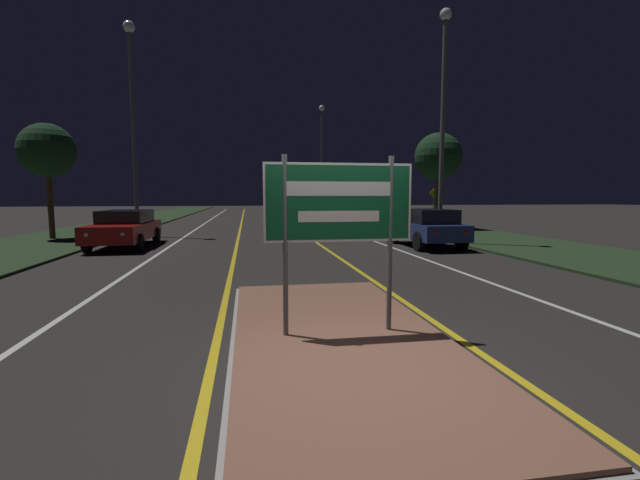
# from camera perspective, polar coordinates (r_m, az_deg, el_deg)

# --- Properties ---
(ground_plane) EXTENTS (160.00, 160.00, 0.00)m
(ground_plane) POSITION_cam_1_polar(r_m,az_deg,el_deg) (5.09, 5.04, -16.82)
(ground_plane) COLOR #282623
(median_island) EXTENTS (2.91, 6.55, 0.10)m
(median_island) POSITION_cam_1_polar(r_m,az_deg,el_deg) (6.04, 2.45, -12.68)
(median_island) COLOR #999993
(median_island) RESTS_ON ground_plane
(verge_left) EXTENTS (5.00, 100.00, 0.08)m
(verge_left) POSITION_cam_1_polar(r_m,az_deg,el_deg) (25.97, -28.24, 0.97)
(verge_left) COLOR #23381E
(verge_left) RESTS_ON ground_plane
(verge_right) EXTENTS (5.00, 100.00, 0.08)m
(verge_right) POSITION_cam_1_polar(r_m,az_deg,el_deg) (26.84, 13.89, 1.64)
(verge_right) COLOR #23381E
(verge_right) RESTS_ON ground_plane
(centre_line_yellow_left) EXTENTS (0.12, 70.00, 0.01)m
(centre_line_yellow_left) POSITION_cam_1_polar(r_m,az_deg,el_deg) (29.61, -10.48, 2.03)
(centre_line_yellow_left) COLOR gold
(centre_line_yellow_left) RESTS_ON ground_plane
(centre_line_yellow_right) EXTENTS (0.12, 70.00, 0.01)m
(centre_line_yellow_right) POSITION_cam_1_polar(r_m,az_deg,el_deg) (29.74, -4.12, 2.13)
(centre_line_yellow_right) COLOR gold
(centre_line_yellow_right) RESTS_ON ground_plane
(lane_line_white_left) EXTENTS (0.12, 70.00, 0.01)m
(lane_line_white_left) POSITION_cam_1_polar(r_m,az_deg,el_deg) (29.75, -15.41, 1.94)
(lane_line_white_left) COLOR silver
(lane_line_white_left) RESTS_ON ground_plane
(lane_line_white_right) EXTENTS (0.12, 70.00, 0.01)m
(lane_line_white_right) POSITION_cam_1_polar(r_m,az_deg,el_deg) (30.09, 0.72, 2.19)
(lane_line_white_right) COLOR silver
(lane_line_white_right) RESTS_ON ground_plane
(edge_line_white_left) EXTENTS (0.10, 70.00, 0.01)m
(edge_line_white_left) POSITION_cam_1_polar(r_m,az_deg,el_deg) (30.20, -21.08, 1.81)
(edge_line_white_left) COLOR silver
(edge_line_white_left) RESTS_ON ground_plane
(edge_line_white_right) EXTENTS (0.10, 70.00, 0.01)m
(edge_line_white_right) POSITION_cam_1_polar(r_m,az_deg,el_deg) (30.77, 6.23, 2.24)
(edge_line_white_right) COLOR silver
(edge_line_white_right) RESTS_ON ground_plane
(highway_sign) EXTENTS (2.00, 0.07, 2.40)m
(highway_sign) POSITION_cam_1_polar(r_m,az_deg,el_deg) (5.72, 2.53, 4.01)
(highway_sign) COLOR #56565B
(highway_sign) RESTS_ON median_island
(streetlight_left_near) EXTENTS (0.54, 0.54, 10.09)m
(streetlight_left_near) POSITION_cam_1_polar(r_m,az_deg,el_deg) (23.11, -23.76, 16.75)
(streetlight_left_near) COLOR #56565B
(streetlight_left_near) RESTS_ON ground_plane
(streetlight_right_near) EXTENTS (0.46, 0.46, 9.14)m
(streetlight_right_near) POSITION_cam_1_polar(r_m,az_deg,el_deg) (18.26, 16.10, 16.97)
(streetlight_right_near) COLOR #56565B
(streetlight_right_near) RESTS_ON ground_plane
(streetlight_right_far) EXTENTS (0.58, 0.58, 11.05)m
(streetlight_right_far) POSITION_cam_1_polar(r_m,az_deg,el_deg) (44.55, 0.24, 12.81)
(streetlight_right_far) COLOR #56565B
(streetlight_right_far) RESTS_ON ground_plane
(car_receding_0) EXTENTS (1.87, 4.12, 1.45)m
(car_receding_0) POSITION_cam_1_polar(r_m,az_deg,el_deg) (16.96, 14.09, 1.71)
(car_receding_0) COLOR navy
(car_receding_0) RESTS_ON ground_plane
(car_receding_1) EXTENTS (1.93, 4.08, 1.35)m
(car_receding_1) POSITION_cam_1_polar(r_m,az_deg,el_deg) (24.31, -0.74, 3.00)
(car_receding_1) COLOR maroon
(car_receding_1) RESTS_ON ground_plane
(car_receding_2) EXTENTS (1.89, 4.52, 1.42)m
(car_receding_2) POSITION_cam_1_polar(r_m,az_deg,el_deg) (33.58, -2.81, 3.86)
(car_receding_2) COLOR #4C514C
(car_receding_2) RESTS_ON ground_plane
(car_receding_3) EXTENTS (1.99, 4.62, 1.44)m
(car_receding_3) POSITION_cam_1_polar(r_m,az_deg,el_deg) (44.21, -4.94, 4.37)
(car_receding_3) COLOR silver
(car_receding_3) RESTS_ON ground_plane
(car_approaching_0) EXTENTS (1.94, 4.78, 1.40)m
(car_approaching_0) POSITION_cam_1_polar(r_m,az_deg,el_deg) (18.09, -24.57, 1.52)
(car_approaching_0) COLOR maroon
(car_approaching_0) RESTS_ON ground_plane
(warning_sign) EXTENTS (0.60, 0.06, 2.34)m
(warning_sign) POSITION_cam_1_polar(r_m,az_deg,el_deg) (27.53, 14.92, 4.74)
(warning_sign) COLOR #56565B
(warning_sign) RESTS_ON verge_right
(roadside_palm_left) EXTENTS (2.32, 2.32, 5.01)m
(roadside_palm_left) POSITION_cam_1_polar(r_m,az_deg,el_deg) (22.35, -32.61, 9.96)
(roadside_palm_left) COLOR #4C3823
(roadside_palm_left) RESTS_ON verge_left
(roadside_palm_right) EXTENTS (2.68, 2.68, 5.47)m
(roadside_palm_right) POSITION_cam_1_polar(r_m,az_deg,el_deg) (25.90, 15.48, 10.65)
(roadside_palm_right) COLOR #4C3823
(roadside_palm_right) RESTS_ON verge_right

